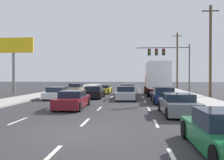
# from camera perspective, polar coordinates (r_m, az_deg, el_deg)

# --- Properties ---
(ground_plane) EXTENTS (140.00, 140.00, 0.00)m
(ground_plane) POSITION_cam_1_polar(r_m,az_deg,el_deg) (34.27, 1.10, -2.92)
(ground_plane) COLOR #333335
(sidewalk_right) EXTENTS (3.05, 80.00, 0.14)m
(sidewalk_right) POSITION_cam_1_polar(r_m,az_deg,el_deg) (29.85, 16.91, -3.37)
(sidewalk_right) COLOR #B2AFA8
(sidewalk_right) RESTS_ON ground_plane
(sidewalk_left) EXTENTS (3.05, 80.00, 0.14)m
(sidewalk_left) POSITION_cam_1_polar(r_m,az_deg,el_deg) (31.13, -15.34, -3.20)
(sidewalk_left) COLOR #B2AFA8
(sidewalk_left) RESTS_ON ground_plane
(lane_markings) EXTENTS (6.94, 57.00, 0.01)m
(lane_markings) POSITION_cam_1_polar(r_m,az_deg,el_deg) (29.14, 0.41, -3.57)
(lane_markings) COLOR silver
(lane_markings) RESTS_ON ground_plane
(car_tan) EXTENTS (1.88, 4.28, 1.33)m
(car_tan) POSITION_cam_1_polar(r_m,az_deg,el_deg) (32.47, -8.51, -2.07)
(car_tan) COLOR tan
(car_tan) RESTS_ON ground_plane
(car_white) EXTENTS (1.99, 4.06, 1.19)m
(car_white) POSITION_cam_1_polar(r_m,az_deg,el_deg) (24.48, -12.82, -3.13)
(car_white) COLOR white
(car_white) RESTS_ON ground_plane
(car_yellow) EXTENTS (1.88, 4.65, 1.12)m
(car_yellow) POSITION_cam_1_polar(r_m,az_deg,el_deg) (32.15, -1.95, -2.24)
(car_yellow) COLOR yellow
(car_yellow) RESTS_ON ground_plane
(car_black) EXTENTS (1.91, 4.25, 1.26)m
(car_black) POSITION_cam_1_polar(r_m,az_deg,el_deg) (25.04, -4.30, -2.96)
(car_black) COLOR black
(car_black) RESTS_ON ground_plane
(car_maroon) EXTENTS (1.94, 4.70, 1.24)m
(car_maroon) POSITION_cam_1_polar(r_m,az_deg,el_deg) (17.17, -9.34, -4.71)
(car_maroon) COLOR maroon
(car_maroon) RESTS_ON ground_plane
(car_orange) EXTENTS (1.99, 4.54, 1.27)m
(car_orange) POSITION_cam_1_polar(r_m,az_deg,el_deg) (30.66, 3.67, -2.28)
(car_orange) COLOR orange
(car_orange) RESTS_ON ground_plane
(car_silver) EXTENTS (1.96, 4.42, 1.30)m
(car_silver) POSITION_cam_1_polar(r_m,az_deg,el_deg) (23.27, 3.38, -3.22)
(car_silver) COLOR #B7BABF
(car_silver) RESTS_ON ground_plane
(box_truck) EXTENTS (2.53, 8.07, 3.85)m
(box_truck) POSITION_cam_1_polar(r_m,az_deg,el_deg) (28.43, 10.55, 0.61)
(box_truck) COLOR white
(box_truck) RESTS_ON ground_plane
(car_navy) EXTENTS (1.84, 4.26, 1.35)m
(car_navy) POSITION_cam_1_polar(r_m,az_deg,el_deg) (20.89, 12.05, -3.61)
(car_navy) COLOR #141E4C
(car_navy) RESTS_ON ground_plane
(car_gray) EXTENTS (1.96, 4.27, 1.23)m
(car_gray) POSITION_cam_1_polar(r_m,az_deg,el_deg) (14.58, 15.48, -5.71)
(car_gray) COLOR slate
(car_gray) RESTS_ON ground_plane
(traffic_signal_mast) EXTENTS (7.78, 0.69, 7.05)m
(traffic_signal_mast) POSITION_cam_1_polar(r_m,az_deg,el_deg) (36.48, 12.57, 5.74)
(traffic_signal_mast) COLOR #595B56
(traffic_signal_mast) RESTS_ON ground_plane
(utility_pole_mid) EXTENTS (1.80, 0.28, 9.92)m
(utility_pole_mid) POSITION_cam_1_polar(r_m,az_deg,el_deg) (28.16, 22.36, 6.61)
(utility_pole_mid) COLOR brown
(utility_pole_mid) RESTS_ON ground_plane
(utility_pole_far) EXTENTS (1.80, 0.28, 10.39)m
(utility_pole_far) POSITION_cam_1_polar(r_m,az_deg,el_deg) (46.25, 15.24, 4.62)
(utility_pole_far) COLOR brown
(utility_pole_far) RESTS_ON ground_plane
(roadside_billboard) EXTENTS (5.11, 0.36, 7.11)m
(roadside_billboard) POSITION_cam_1_polar(r_m,az_deg,el_deg) (32.67, -22.36, 6.04)
(roadside_billboard) COLOR slate
(roadside_billboard) RESTS_ON ground_plane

